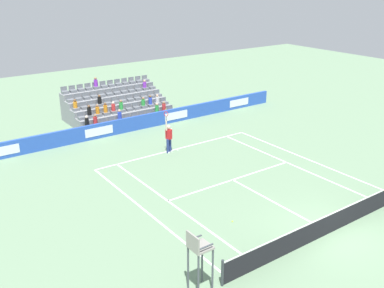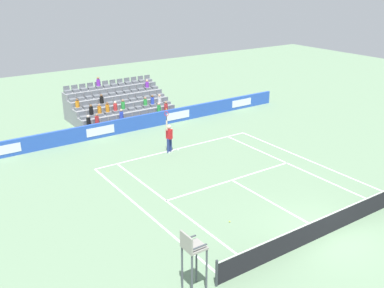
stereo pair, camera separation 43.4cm
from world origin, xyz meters
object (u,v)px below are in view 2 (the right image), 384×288
tennis_net (329,224)px  loose_tennis_ball (230,222)px  umpire_chair (192,253)px  tennis_player (169,137)px

tennis_net → loose_tennis_ball: 4.22m
tennis_net → loose_tennis_ball: size_ratio=176.03×
loose_tennis_ball → umpire_chair: bearing=35.5°
umpire_chair → loose_tennis_ball: 5.05m
tennis_player → loose_tennis_ball: 8.94m
tennis_net → tennis_player: tennis_player is taller
tennis_net → umpire_chair: 6.84m
tennis_player → tennis_net: bearing=93.2°
tennis_net → umpire_chair: bearing=-2.4°
tennis_net → tennis_player: size_ratio=4.19×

